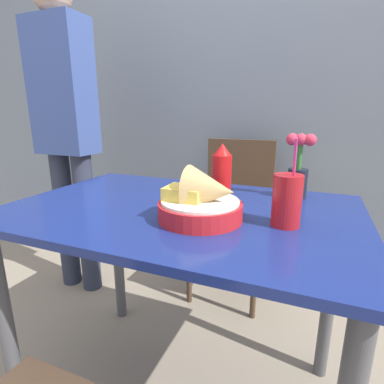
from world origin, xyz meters
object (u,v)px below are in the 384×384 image
chair_far_window (235,203)px  ketchup_bottle (222,172)px  flower_vase (298,170)px  person_standing (66,124)px  food_basket (203,201)px  drink_cup (287,202)px

chair_far_window → ketchup_bottle: ketchup_bottle is taller
flower_vase → person_standing: bearing=170.6°
food_basket → ketchup_bottle: ketchup_bottle is taller
chair_far_window → ketchup_bottle: (0.11, -0.66, 0.31)m
food_basket → person_standing: 1.15m
ketchup_bottle → drink_cup: 0.31m
ketchup_bottle → drink_cup: drink_cup is taller
food_basket → flower_vase: bearing=56.3°
food_basket → drink_cup: (0.22, 0.04, 0.01)m
flower_vase → ketchup_bottle: bearing=-158.9°
flower_vase → food_basket: bearing=-123.7°
chair_far_window → person_standing: 1.05m
drink_cup → person_standing: (-1.22, 0.50, 0.17)m
drink_cup → person_standing: 1.33m
ketchup_bottle → drink_cup: size_ratio=0.81×
food_basket → flower_vase: flower_vase is taller
ketchup_bottle → drink_cup: bearing=-40.4°
chair_far_window → drink_cup: (0.34, -0.86, 0.29)m
ketchup_bottle → drink_cup: (0.24, -0.20, -0.03)m
chair_far_window → flower_vase: flower_vase is taller
chair_far_window → ketchup_bottle: bearing=-80.8°
food_basket → flower_vase: (0.23, 0.34, 0.05)m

